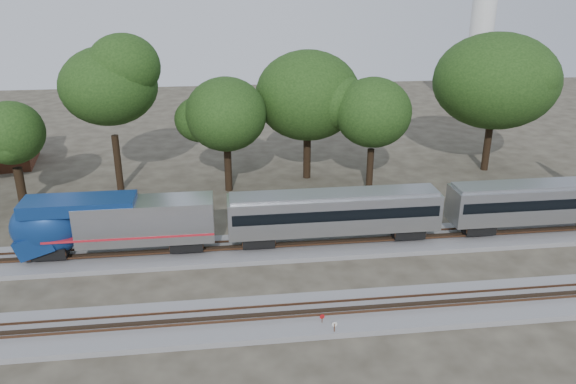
% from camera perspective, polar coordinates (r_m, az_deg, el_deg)
% --- Properties ---
extents(ground, '(160.00, 160.00, 0.00)m').
position_cam_1_polar(ground, '(40.86, -5.88, -9.98)').
color(ground, '#383328').
rests_on(ground, ground).
extents(track_far, '(160.00, 5.00, 0.73)m').
position_cam_1_polar(track_far, '(46.01, -6.11, -5.90)').
color(track_far, slate).
rests_on(track_far, ground).
extents(track_near, '(160.00, 5.00, 0.73)m').
position_cam_1_polar(track_near, '(37.38, -5.70, -12.87)').
color(track_near, slate).
rests_on(track_near, ground).
extents(train, '(89.57, 3.09, 4.55)m').
position_cam_1_polar(train, '(52.62, 25.13, -0.77)').
color(train, '#A9ABB0').
rests_on(train, ground).
extents(switch_stand_red, '(0.31, 0.07, 0.99)m').
position_cam_1_polar(switch_stand_red, '(36.62, 3.48, -12.79)').
color(switch_stand_red, '#512D19').
rests_on(switch_stand_red, ground).
extents(switch_stand_white, '(0.35, 0.06, 1.09)m').
position_cam_1_polar(switch_stand_white, '(35.85, 4.74, -13.53)').
color(switch_stand_white, '#512D19').
rests_on(switch_stand_white, ground).
extents(switch_lever, '(0.54, 0.37, 0.30)m').
position_cam_1_polar(switch_lever, '(36.78, 7.25, -13.69)').
color(switch_lever, '#512D19').
rests_on(switch_lever, ground).
extents(tree_2, '(7.53, 7.53, 10.61)m').
position_cam_1_polar(tree_2, '(58.13, -26.33, 5.38)').
color(tree_2, black).
rests_on(tree_2, ground).
extents(tree_3, '(11.08, 11.08, 15.62)m').
position_cam_1_polar(tree_3, '(58.68, -17.74, 10.24)').
color(tree_3, black).
rests_on(tree_3, ground).
extents(tree_4, '(8.27, 8.27, 11.66)m').
position_cam_1_polar(tree_4, '(56.68, -6.33, 7.87)').
color(tree_4, black).
rests_on(tree_4, ground).
extents(tree_5, '(9.33, 9.33, 13.15)m').
position_cam_1_polar(tree_5, '(60.03, 2.02, 9.76)').
color(tree_5, black).
rests_on(tree_5, ground).
extents(tree_6, '(8.39, 8.39, 11.82)m').
position_cam_1_polar(tree_6, '(57.07, 8.63, 7.97)').
color(tree_6, black).
rests_on(tree_6, ground).
extents(tree_7, '(10.39, 10.39, 14.65)m').
position_cam_1_polar(tree_7, '(66.45, 20.36, 10.52)').
color(tree_7, black).
rests_on(tree_7, ground).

